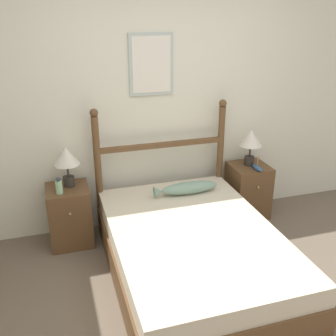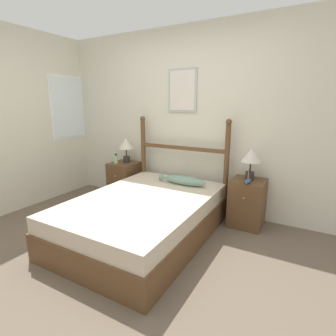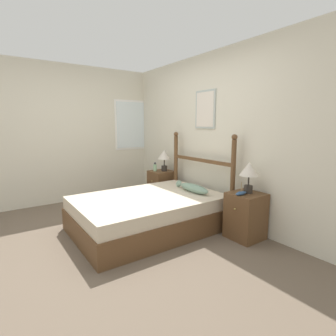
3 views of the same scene
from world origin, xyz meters
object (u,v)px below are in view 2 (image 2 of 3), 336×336
(model_boat, at_px, (248,181))
(fish_pillow, at_px, (183,180))
(nightstand_right, at_px, (247,203))
(nightstand_left, at_px, (124,181))
(table_lamp_left, at_px, (126,145))
(bottle, at_px, (116,159))
(table_lamp_right, at_px, (251,157))
(bed, at_px, (144,217))

(model_boat, relative_size, fish_pillow, 0.29)
(nightstand_right, xyz_separation_m, fish_pillow, (-0.80, -0.21, 0.24))
(nightstand_left, bearing_deg, table_lamp_left, 58.08)
(table_lamp_left, height_order, fish_pillow, table_lamp_left)
(nightstand_right, bearing_deg, table_lamp_left, 178.69)
(nightstand_right, relative_size, table_lamp_left, 1.51)
(bottle, height_order, fish_pillow, bottle)
(table_lamp_right, relative_size, model_boat, 2.11)
(nightstand_right, height_order, bottle, bottle)
(nightstand_left, bearing_deg, model_boat, -3.77)
(bed, bearing_deg, nightstand_left, 138.32)
(nightstand_right, distance_m, model_boat, 0.35)
(bed, bearing_deg, fish_pillow, 75.17)
(bottle, bearing_deg, bed, -36.39)
(bed, xyz_separation_m, table_lamp_left, (-0.95, 0.92, 0.65))
(nightstand_left, bearing_deg, fish_pillow, -10.45)
(bottle, bearing_deg, nightstand_right, 2.78)
(table_lamp_left, height_order, bottle, table_lamp_left)
(nightstand_left, xyz_separation_m, table_lamp_right, (1.96, 0.02, 0.58))
(bed, bearing_deg, model_boat, 36.70)
(bed, relative_size, table_lamp_left, 5.04)
(table_lamp_left, bearing_deg, fish_pillow, -12.85)
(nightstand_left, xyz_separation_m, nightstand_right, (1.96, 0.00, 0.00))
(nightstand_left, bearing_deg, nightstand_right, 0.00)
(bed, xyz_separation_m, fish_pillow, (0.17, 0.66, 0.30))
(bed, bearing_deg, bottle, 143.61)
(bottle, bearing_deg, table_lamp_right, 3.46)
(bed, relative_size, table_lamp_right, 5.04)
(bed, height_order, model_boat, model_boat)
(bottle, bearing_deg, nightstand_left, 54.54)
(nightstand_left, relative_size, table_lamp_left, 1.51)
(bottle, distance_m, model_boat, 2.05)
(table_lamp_left, distance_m, fish_pillow, 1.21)
(bed, xyz_separation_m, bottle, (-1.05, 0.77, 0.44))
(model_boat, bearing_deg, bottle, 179.11)
(table_lamp_left, height_order, table_lamp_right, same)
(nightstand_right, bearing_deg, table_lamp_right, 89.24)
(table_lamp_right, bearing_deg, nightstand_right, -90.76)
(nightstand_right, xyz_separation_m, model_boat, (0.02, -0.13, 0.32))
(bed, height_order, nightstand_right, nightstand_right)
(bed, xyz_separation_m, model_boat, (1.00, 0.74, 0.39))
(table_lamp_right, bearing_deg, model_boat, -84.24)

